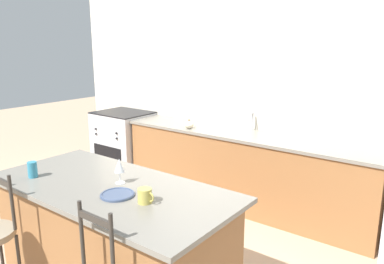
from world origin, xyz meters
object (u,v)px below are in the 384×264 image
(oven_range, at_px, (124,143))
(tumbler_cup, at_px, (32,170))
(pumpkin_decoration, at_px, (189,125))
(wine_glass, at_px, (119,166))
(coffee_mug, at_px, (145,196))
(dinner_plate, at_px, (117,194))

(oven_range, height_order, tumbler_cup, tumbler_cup)
(pumpkin_decoration, bearing_deg, wine_glass, -67.81)
(oven_range, relative_size, coffee_mug, 7.47)
(wine_glass, distance_m, coffee_mug, 0.43)
(oven_range, bearing_deg, tumbler_cup, -57.78)
(dinner_plate, distance_m, wine_glass, 0.27)
(dinner_plate, relative_size, wine_glass, 1.25)
(coffee_mug, height_order, pumpkin_decoration, same)
(oven_range, distance_m, dinner_plate, 3.10)
(tumbler_cup, relative_size, pumpkin_decoration, 1.05)
(oven_range, relative_size, dinner_plate, 4.02)
(wine_glass, height_order, coffee_mug, wine_glass)
(tumbler_cup, bearing_deg, pumpkin_decoration, 92.81)
(wine_glass, bearing_deg, pumpkin_decoration, 112.19)
(oven_range, xyz_separation_m, tumbler_cup, (1.42, -2.26, 0.52))
(dinner_plate, bearing_deg, coffee_mug, 7.44)
(tumbler_cup, distance_m, pumpkin_decoration, 2.14)
(dinner_plate, height_order, tumbler_cup, tumbler_cup)
(dinner_plate, bearing_deg, tumbler_cup, -169.35)
(oven_range, height_order, pumpkin_decoration, pumpkin_decoration)
(oven_range, distance_m, tumbler_cup, 2.72)
(tumbler_cup, bearing_deg, coffee_mug, 9.93)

